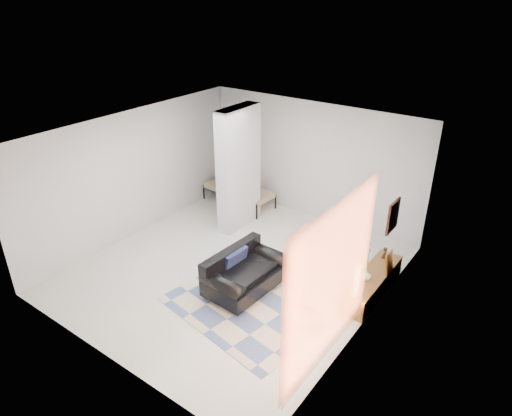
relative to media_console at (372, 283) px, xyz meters
The scene contains 17 objects.
floor 2.68m from the media_console, 160.29° to the right, with size 6.00×6.00×0.00m, color silver.
ceiling 3.73m from the media_console, 160.29° to the right, with size 6.00×6.00×0.00m, color white.
wall_back 3.49m from the media_console, 140.23° to the left, with size 6.00×6.00×0.00m, color silver.
wall_front 4.80m from the media_console, 122.85° to the right, with size 6.00×6.00×0.00m, color silver.
wall_left 5.48m from the media_console, behind, with size 6.00×6.00×0.00m, color silver.
wall_right 1.52m from the media_console, 75.72° to the right, with size 6.00×6.00×0.00m, color silver.
partition_column 3.88m from the media_console, 169.10° to the left, with size 0.35×1.20×2.80m, color silver.
hallway_door 5.12m from the media_console, 156.00° to the left, with size 0.85×0.06×2.04m, color beige.
curtain 2.41m from the media_console, 85.83° to the right, with size 2.55×2.55×0.00m, color #F87441.
wall_art 1.46m from the media_console, ahead, with size 0.04×0.45×0.55m, color #32180D.
media_console is the anchor object (origin of this frame).
loveseat 2.38m from the media_console, 146.76° to the right, with size 0.99×1.60×0.76m.
daybed 4.60m from the media_console, 160.00° to the left, with size 1.89×0.90×0.77m.
area_rug 2.43m from the media_console, 131.95° to the right, with size 2.67×1.78×0.01m, color beige.
cylinder_lamp 0.87m from the media_console, 91.58° to the right, with size 0.10×0.10×0.55m, color silver.
bronze_figurine 0.72m from the media_console, 94.45° to the left, with size 0.11×0.11×0.23m, color #2F2115, non-canonical shape.
vase 0.38m from the media_console, 101.74° to the right, with size 0.18×0.18×0.19m, color white.
Camera 1 is at (4.82, -5.93, 5.16)m, focal length 32.00 mm.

